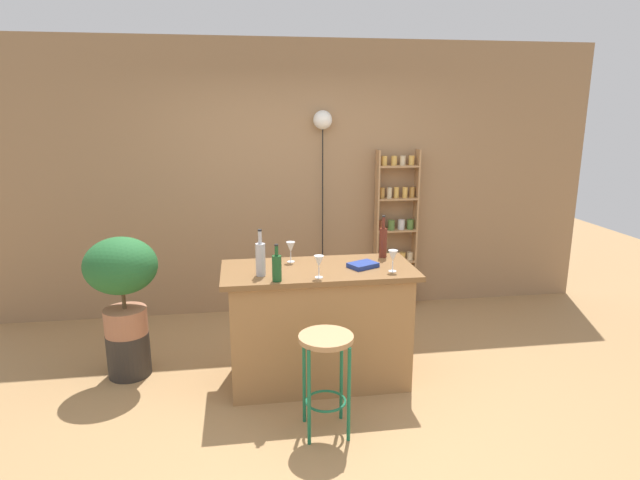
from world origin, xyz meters
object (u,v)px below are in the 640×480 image
(spice_shelf, at_px, (396,231))
(pendant_globe_light, at_px, (323,124))
(potted_plant, at_px, (121,274))
(bottle_vinegar, at_px, (277,267))
(wine_glass_left, at_px, (393,256))
(bottle_olive_oil, at_px, (260,258))
(wine_glass_center, at_px, (319,262))
(cookbook, at_px, (363,265))
(plant_stool, at_px, (129,354))
(bottle_spirits_clear, at_px, (383,242))
(bar_stool, at_px, (326,360))
(wine_glass_right, at_px, (291,248))

(spice_shelf, distance_m, pendant_globe_light, 1.38)
(potted_plant, distance_m, pendant_globe_light, 2.44)
(bottle_vinegar, height_order, wine_glass_left, bottle_vinegar)
(bottle_olive_oil, bearing_deg, spice_shelf, 47.26)
(potted_plant, height_order, wine_glass_center, potted_plant)
(bottle_olive_oil, height_order, cookbook, bottle_olive_oil)
(pendant_globe_light, bearing_deg, wine_glass_center, -99.70)
(spice_shelf, xyz_separation_m, bottle_olive_oil, (-1.50, -1.63, 0.22))
(plant_stool, relative_size, wine_glass_left, 2.20)
(potted_plant, relative_size, wine_glass_left, 4.86)
(plant_stool, bearing_deg, pendant_globe_light, 34.48)
(bottle_spirits_clear, bearing_deg, plant_stool, 177.63)
(bar_stool, bearing_deg, wine_glass_center, 87.08)
(potted_plant, bearing_deg, plant_stool, 0.00)
(bottle_spirits_clear, bearing_deg, wine_glass_center, -142.47)
(bottle_spirits_clear, height_order, pendant_globe_light, pendant_globe_light)
(bottle_spirits_clear, distance_m, wine_glass_left, 0.40)
(spice_shelf, bearing_deg, bottle_spirits_clear, -111.05)
(wine_glass_center, xyz_separation_m, cookbook, (0.37, 0.20, -0.10))
(plant_stool, bearing_deg, wine_glass_center, -20.18)
(bar_stool, bearing_deg, plant_stool, 145.13)
(bottle_vinegar, height_order, wine_glass_right, bottle_vinegar)
(wine_glass_center, relative_size, wine_glass_right, 1.00)
(spice_shelf, xyz_separation_m, wine_glass_left, (-0.52, -1.68, 0.21))
(wine_glass_right, bearing_deg, bottle_spirits_clear, 2.02)
(bottle_vinegar, bearing_deg, plant_stool, 153.88)
(bar_stool, height_order, plant_stool, bar_stool)
(bar_stool, distance_m, bottle_spirits_clear, 1.25)
(plant_stool, height_order, bottle_spirits_clear, bottle_spirits_clear)
(wine_glass_right, bearing_deg, plant_stool, 175.13)
(cookbook, relative_size, pendant_globe_light, 0.10)
(pendant_globe_light, bearing_deg, wine_glass_right, -109.11)
(plant_stool, xyz_separation_m, bottle_vinegar, (1.18, -0.58, 0.86))
(bottle_spirits_clear, bearing_deg, bottle_vinegar, -151.37)
(spice_shelf, bearing_deg, cookbook, -115.06)
(wine_glass_center, distance_m, wine_glass_right, 0.46)
(plant_stool, height_order, wine_glass_right, wine_glass_right)
(bottle_olive_oil, xyz_separation_m, pendant_globe_light, (0.72, 1.66, 0.91))
(wine_glass_left, xyz_separation_m, wine_glass_right, (-0.73, 0.37, 0.00))
(bottle_vinegar, distance_m, wine_glass_center, 0.31)
(wine_glass_center, bearing_deg, bar_stool, -92.92)
(bottle_spirits_clear, xyz_separation_m, pendant_globe_light, (-0.30, 1.32, 0.90))
(wine_glass_left, bearing_deg, spice_shelf, 72.62)
(cookbook, bearing_deg, bottle_vinegar, 172.60)
(potted_plant, relative_size, wine_glass_right, 4.86)
(bottle_olive_oil, bearing_deg, wine_glass_left, -2.83)
(potted_plant, relative_size, bottle_vinegar, 2.96)
(cookbook, bearing_deg, wine_glass_center, -178.03)
(wine_glass_left, xyz_separation_m, wine_glass_center, (-0.57, -0.07, 0.00))
(bottle_olive_oil, height_order, bottle_vinegar, bottle_olive_oil)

